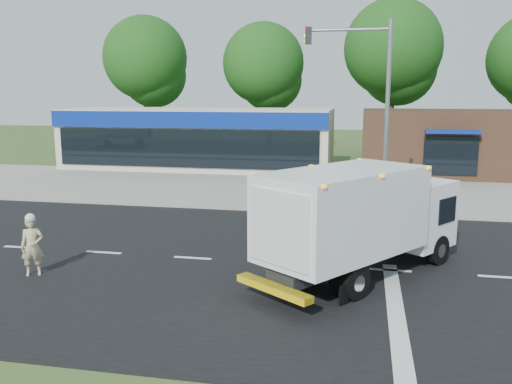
{
  "coord_description": "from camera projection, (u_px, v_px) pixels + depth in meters",
  "views": [
    {
      "loc": [
        2.13,
        -15.52,
        5.12
      ],
      "look_at": [
        -1.5,
        2.56,
        1.7
      ],
      "focal_mm": 38.0,
      "sensor_mm": 36.0,
      "label": 1
    }
  ],
  "objects": [
    {
      "name": "emergency_worker",
      "position": [
        32.0,
        245.0,
        15.19
      ],
      "size": [
        0.73,
        0.65,
        1.79
      ],
      "rotation": [
        0.0,
        0.0,
        0.49
      ],
      "color": "#C6B384",
      "rests_on": "ground"
    },
    {
      "name": "brown_storefront",
      "position": [
        444.0,
        142.0,
        33.85
      ],
      "size": [
        10.0,
        6.7,
        4.0
      ],
      "color": "#382316",
      "rests_on": "ground"
    },
    {
      "name": "ground",
      "position": [
        288.0,
        264.0,
        16.3
      ],
      "size": [
        120.0,
        120.0,
        0.0
      ],
      "primitive_type": "plane",
      "color": "#385123",
      "rests_on": "ground"
    },
    {
      "name": "traffic_signal_pole",
      "position": [
        372.0,
        97.0,
        22.28
      ],
      "size": [
        3.51,
        0.25,
        8.0
      ],
      "color": "gray",
      "rests_on": "ground"
    },
    {
      "name": "parking_apron",
      "position": [
        323.0,
        186.0,
        29.8
      ],
      "size": [
        60.0,
        9.0,
        0.02
      ],
      "primitive_type": "cube",
      "color": "gray",
      "rests_on": "ground"
    },
    {
      "name": "ems_box_truck",
      "position": [
        361.0,
        214.0,
        14.85
      ],
      "size": [
        5.91,
        6.99,
        3.13
      ],
      "rotation": [
        0.0,
        0.0,
        0.94
      ],
      "color": "black",
      "rests_on": "ground"
    },
    {
      "name": "lane_markings",
      "position": [
        330.0,
        282.0,
        14.74
      ],
      "size": [
        55.2,
        7.0,
        0.01
      ],
      "color": "silver",
      "rests_on": "road_asphalt"
    },
    {
      "name": "retail_strip_mall",
      "position": [
        198.0,
        138.0,
        36.89
      ],
      "size": [
        18.0,
        6.2,
        4.0
      ],
      "color": "beige",
      "rests_on": "ground"
    },
    {
      "name": "road_asphalt",
      "position": [
        288.0,
        264.0,
        16.3
      ],
      "size": [
        60.0,
        14.0,
        0.02
      ],
      "primitive_type": "cube",
      "color": "black",
      "rests_on": "ground"
    },
    {
      "name": "background_trees",
      "position": [
        329.0,
        62.0,
        42.27
      ],
      "size": [
        36.77,
        7.39,
        12.1
      ],
      "color": "#332114",
      "rests_on": "ground"
    },
    {
      "name": "sidewalk",
      "position": [
        314.0,
        207.0,
        24.2
      ],
      "size": [
        60.0,
        2.4,
        0.12
      ],
      "primitive_type": "cube",
      "color": "gray",
      "rests_on": "ground"
    }
  ]
}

